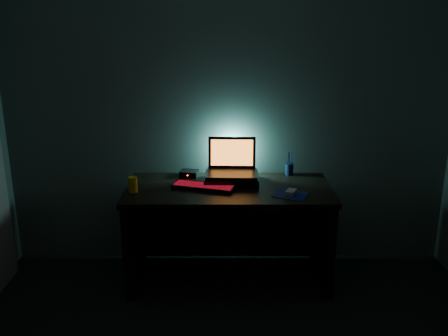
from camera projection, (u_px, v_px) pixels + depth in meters
name	position (u px, v px, depth m)	size (l,w,h in m)	color
room	(233.00, 203.00, 1.95)	(3.50, 4.00, 2.50)	black
desk	(229.00, 217.00, 3.77)	(1.50, 0.70, 0.75)	black
riser	(232.00, 179.00, 3.74)	(0.40, 0.30, 0.06)	black
laptop	(232.00, 165.00, 3.76)	(0.39, 0.29, 0.26)	black
keyboard	(204.00, 187.00, 3.61)	(0.47, 0.27, 0.03)	black
mousepad	(291.00, 195.00, 3.49)	(0.22, 0.20, 0.00)	navy
mouse	(291.00, 192.00, 3.48)	(0.06, 0.10, 0.03)	gray
pen_cup	(289.00, 169.00, 3.92)	(0.06, 0.06, 0.09)	black
juice_glass	(133.00, 185.00, 3.53)	(0.06, 0.06, 0.11)	#E5B30C
router	(189.00, 173.00, 3.89)	(0.15, 0.13, 0.04)	black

